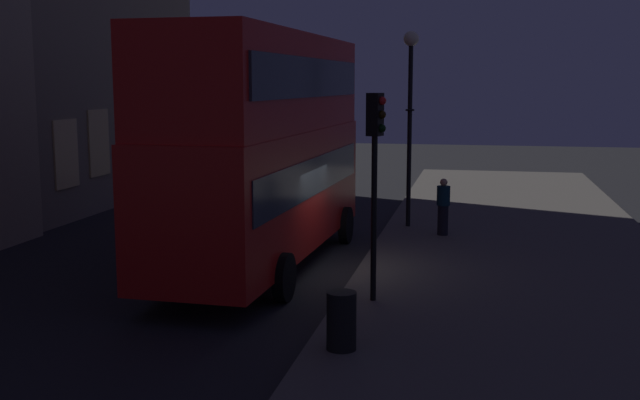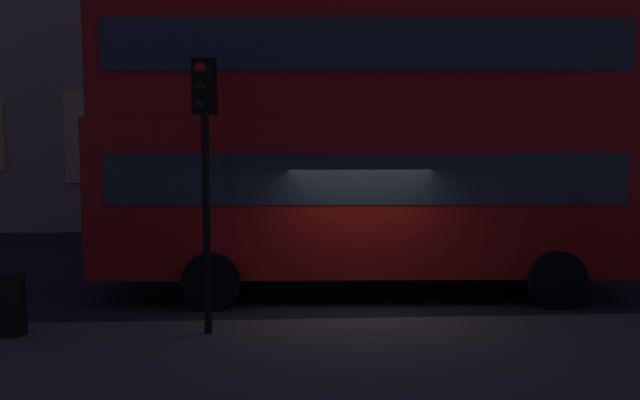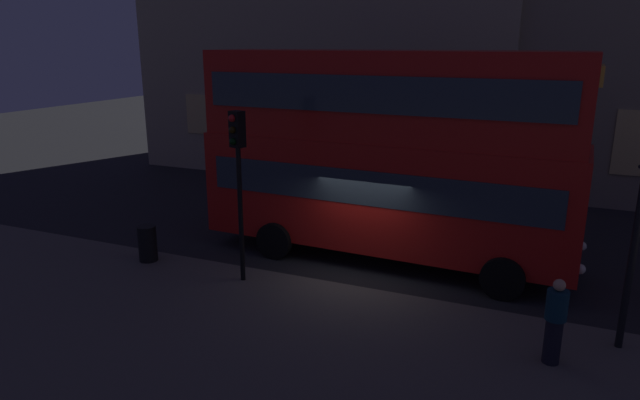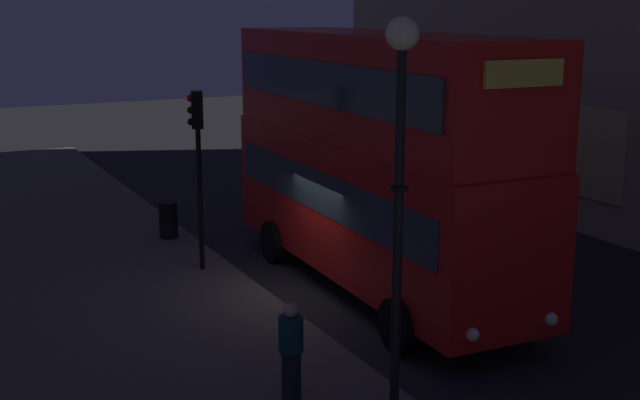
# 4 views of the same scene
# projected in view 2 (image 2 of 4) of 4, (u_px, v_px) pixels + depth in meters

# --- Properties ---
(ground_plane) EXTENTS (80.00, 80.00, 0.00)m
(ground_plane) POSITION_uv_depth(u_px,v_px,m) (360.00, 310.00, 14.85)
(ground_plane) COLOR #232326
(double_decker_bus) EXTENTS (10.22, 3.17, 5.68)m
(double_decker_bus) POSITION_uv_depth(u_px,v_px,m) (363.00, 129.00, 15.81)
(double_decker_bus) COLOR red
(double_decker_bus) RESTS_ON ground
(traffic_light_near_kerb) EXTENTS (0.38, 0.39, 4.22)m
(traffic_light_near_kerb) POSITION_uv_depth(u_px,v_px,m) (205.00, 138.00, 12.59)
(traffic_light_near_kerb) COLOR black
(traffic_light_near_kerb) RESTS_ON sidewalk_slab
(litter_bin) EXTENTS (0.50, 0.50, 0.99)m
(litter_bin) POSITION_uv_depth(u_px,v_px,m) (10.00, 303.00, 12.85)
(litter_bin) COLOR black
(litter_bin) RESTS_ON sidewalk_slab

